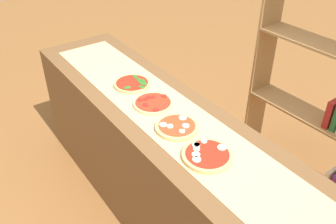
# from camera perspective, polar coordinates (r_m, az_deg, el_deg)

# --- Properties ---
(ground_plane) EXTENTS (12.00, 12.00, 0.00)m
(ground_plane) POSITION_cam_1_polar(r_m,az_deg,el_deg) (2.74, 0.00, -16.22)
(ground_plane) COLOR brown
(counter) EXTENTS (2.65, 0.61, 0.90)m
(counter) POSITION_cam_1_polar(r_m,az_deg,el_deg) (2.41, 0.00, -9.34)
(counter) COLOR brown
(counter) RESTS_ON ground_plane
(parchment_paper) EXTENTS (2.37, 0.40, 0.00)m
(parchment_paper) POSITION_cam_1_polar(r_m,az_deg,el_deg) (2.12, 0.00, -0.42)
(parchment_paper) COLOR tan
(parchment_paper) RESTS_ON counter
(pizza_spinach_0) EXTENTS (0.24, 0.24, 0.03)m
(pizza_spinach_0) POSITION_cam_1_polar(r_m,az_deg,el_deg) (2.42, -5.59, 4.43)
(pizza_spinach_0) COLOR #DBB26B
(pizza_spinach_0) RESTS_ON parchment_paper
(pizza_pepperoni_1) EXTENTS (0.24, 0.24, 0.02)m
(pizza_pepperoni_1) POSITION_cam_1_polar(r_m,az_deg,el_deg) (2.21, -2.36, 1.38)
(pizza_pepperoni_1) COLOR #E5C17F
(pizza_pepperoni_1) RESTS_ON parchment_paper
(pizza_mozzarella_2) EXTENTS (0.24, 0.24, 0.03)m
(pizza_mozzarella_2) POSITION_cam_1_polar(r_m,az_deg,el_deg) (2.01, 1.41, -2.33)
(pizza_mozzarella_2) COLOR #DBB26B
(pizza_mozzarella_2) RESTS_ON parchment_paper
(pizza_mozzarella_3) EXTENTS (0.26, 0.26, 0.03)m
(pizza_mozzarella_3) POSITION_cam_1_polar(r_m,az_deg,el_deg) (1.83, 6.13, -6.72)
(pizza_mozzarella_3) COLOR #DBB26B
(pizza_mozzarella_3) RESTS_ON parchment_paper
(bookshelf) EXTENTS (0.94, 0.26, 1.67)m
(bookshelf) POSITION_cam_1_polar(r_m,az_deg,el_deg) (2.79, 23.35, 2.80)
(bookshelf) COLOR #A87A47
(bookshelf) RESTS_ON ground_plane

